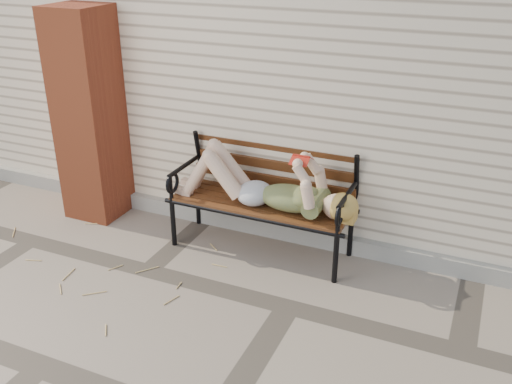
% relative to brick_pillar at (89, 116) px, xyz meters
% --- Properties ---
extents(ground, '(80.00, 80.00, 0.00)m').
position_rel_brick_pillar_xyz_m(ground, '(2.30, -0.75, -1.00)').
color(ground, gray).
rests_on(ground, ground).
extents(house_wall, '(8.00, 4.00, 3.00)m').
position_rel_brick_pillar_xyz_m(house_wall, '(2.30, 2.25, 0.50)').
color(house_wall, beige).
rests_on(house_wall, ground).
extents(foundation_strip, '(8.00, 0.10, 0.15)m').
position_rel_brick_pillar_xyz_m(foundation_strip, '(2.30, 0.22, -0.93)').
color(foundation_strip, '#A29E93').
rests_on(foundation_strip, ground).
extents(brick_pillar, '(0.50, 0.50, 2.00)m').
position_rel_brick_pillar_xyz_m(brick_pillar, '(0.00, 0.00, 0.00)').
color(brick_pillar, '#B14A27').
rests_on(brick_pillar, ground).
extents(garden_bench, '(1.69, 0.67, 1.10)m').
position_rel_brick_pillar_xyz_m(garden_bench, '(1.77, 0.05, -0.39)').
color(garden_bench, black).
rests_on(garden_bench, ground).
extents(reading_woman, '(1.60, 0.36, 0.50)m').
position_rel_brick_pillar_xyz_m(reading_woman, '(1.79, -0.09, -0.35)').
color(reading_woman, '#093642').
rests_on(reading_woman, ground).
extents(straw_scatter, '(2.81, 1.20, 0.01)m').
position_rel_brick_pillar_xyz_m(straw_scatter, '(0.37, -1.05, -0.99)').
color(straw_scatter, tan).
rests_on(straw_scatter, ground).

